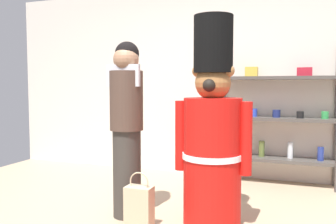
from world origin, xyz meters
TOP-DOWN VIEW (x-y plane):
  - back_wall at (0.00, 2.20)m, footprint 6.40×0.12m
  - merchandise_shelf at (0.78, 1.98)m, footprint 1.45×0.35m
  - teddy_bear_guard at (0.34, 0.35)m, footprint 0.68×0.52m
  - person_shopper at (-0.47, 0.31)m, footprint 0.33×0.31m
  - shopping_bag at (-0.24, 0.07)m, footprint 0.23×0.14m

SIDE VIEW (x-z plane):
  - shopping_bag at x=-0.24m, z-range -0.06..0.44m
  - teddy_bear_guard at x=0.34m, z-range -0.14..1.69m
  - merchandise_shelf at x=0.78m, z-range -0.01..1.70m
  - person_shopper at x=-0.47m, z-range 0.07..1.71m
  - back_wall at x=0.00m, z-range 0.00..2.60m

